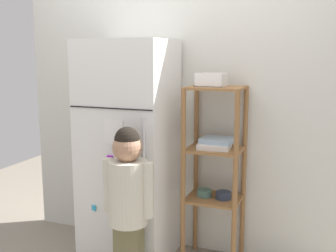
% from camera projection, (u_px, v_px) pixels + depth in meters
% --- Properties ---
extents(kitchen_wall_back, '(2.65, 0.03, 2.16)m').
position_uv_depth(kitchen_wall_back, '(178.00, 115.00, 3.29)').
color(kitchen_wall_back, silver).
rests_on(kitchen_wall_back, ground).
extents(refrigerator, '(0.64, 0.59, 1.66)m').
position_uv_depth(refrigerator, '(129.00, 151.00, 3.15)').
color(refrigerator, white).
rests_on(refrigerator, ground).
extents(child_standing, '(0.35, 0.26, 1.10)m').
position_uv_depth(child_standing, '(128.00, 192.00, 2.73)').
color(child_standing, brown).
rests_on(child_standing, ground).
extents(pantry_shelf_unit, '(0.41, 0.34, 1.33)m').
position_uv_depth(pantry_shelf_unit, '(215.00, 161.00, 3.03)').
color(pantry_shelf_unit, olive).
rests_on(pantry_shelf_unit, ground).
extents(fruit_bin, '(0.20, 0.18, 0.09)m').
position_uv_depth(fruit_bin, '(213.00, 81.00, 2.96)').
color(fruit_bin, white).
rests_on(fruit_bin, pantry_shelf_unit).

